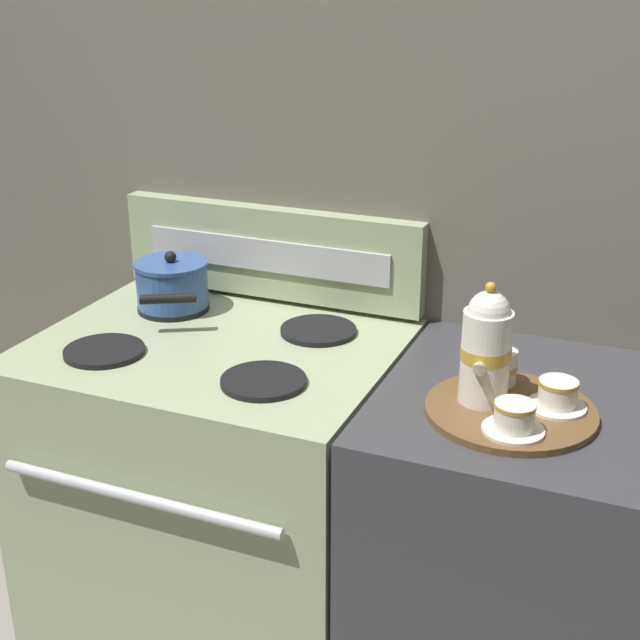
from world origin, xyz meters
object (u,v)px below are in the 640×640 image
(teacup_left, at_px, (514,418))
(creamer_jug, at_px, (501,367))
(stove, at_px, (223,516))
(teapot, at_px, (486,347))
(saucepan, at_px, (172,283))
(serving_tray, at_px, (510,411))
(teacup_right, at_px, (558,394))

(teacup_left, xyz_separation_m, creamer_jug, (-0.06, 0.18, 0.01))
(stove, xyz_separation_m, teapot, (0.61, -0.07, 0.57))
(saucepan, xyz_separation_m, creamer_jug, (0.81, -0.12, -0.02))
(creamer_jug, bearing_deg, serving_tray, -66.68)
(teapot, bearing_deg, teacup_right, 10.31)
(stove, relative_size, teacup_left, 8.30)
(saucepan, bearing_deg, teapot, -14.78)
(creamer_jug, bearing_deg, saucepan, 171.34)
(serving_tray, xyz_separation_m, teacup_left, (0.02, -0.09, 0.03))
(stove, height_order, creamer_jug, creamer_jug)
(stove, height_order, teacup_right, teacup_right)
(stove, height_order, serving_tray, serving_tray)
(stove, distance_m, teacup_right, 0.89)
(teacup_left, bearing_deg, creamer_jug, 108.91)
(stove, xyz_separation_m, teacup_left, (0.68, -0.17, 0.49))
(stove, xyz_separation_m, creamer_jug, (0.62, 0.01, 0.50))
(serving_tray, xyz_separation_m, teapot, (-0.06, 0.01, 0.12))
(teacup_left, bearing_deg, teapot, 128.95)
(teacup_right, bearing_deg, teacup_left, -115.01)
(saucepan, height_order, teacup_right, saucepan)
(creamer_jug, bearing_deg, teacup_right, -27.93)
(creamer_jug, bearing_deg, teapot, -99.60)
(stove, bearing_deg, teacup_right, -3.69)
(saucepan, distance_m, teacup_right, 0.94)
(serving_tray, bearing_deg, stove, 173.13)
(saucepan, bearing_deg, teacup_left, -19.26)
(stove, bearing_deg, teapot, -6.73)
(teacup_left, xyz_separation_m, teacup_right, (0.06, 0.12, 0.00))
(serving_tray, relative_size, teacup_right, 2.87)
(teacup_left, relative_size, teacup_right, 1.00)
(serving_tray, height_order, teapot, teapot)
(teacup_right, bearing_deg, creamer_jug, 152.07)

